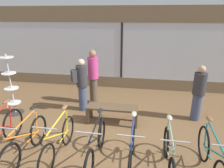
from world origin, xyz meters
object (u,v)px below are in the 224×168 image
Objects in this scene: bicycle_center at (96,146)px; customer_mid_floor at (82,83)px; customer_near_rack at (93,76)px; bicycle_center_left at (59,141)px; bicycle_left at (26,142)px; accessory_rack at (12,90)px; customer_by_window at (198,92)px; bicycle_far_right at (211,159)px; bicycle_right at (169,155)px; bicycle_center_right at (132,150)px; display_bench at (112,109)px.

bicycle_center is 2.51m from customer_mid_floor.
customer_mid_floor is (-0.22, -0.56, -0.08)m from customer_near_rack.
bicycle_center is at bearing -0.28° from bicycle_center_left.
customer_mid_floor is at bearing 78.84° from bicycle_left.
accessory_rack is 1.12× the size of customer_mid_floor.
customer_by_window is (3.87, 2.33, 0.45)m from bicycle_left.
bicycle_far_right is 4.14m from customer_near_rack.
bicycle_center_left is 0.97× the size of bicycle_far_right.
bicycle_center_left reaches higher than bicycle_right.
bicycle_far_right is at bearing -44.19° from customer_near_rack.
accessory_rack is 2.49m from customer_near_rack.
display_bench is at bearing 111.73° from bicycle_center_right.
bicycle_far_right is 1.28× the size of display_bench.
bicycle_center_right is 0.92× the size of accessory_rack.
display_bench is 0.87× the size of customer_by_window.
customer_near_rack reaches higher than bicycle_left.
bicycle_center_left is 2.86m from customer_near_rack.
accessory_rack is 1.01× the size of customer_near_rack.
bicycle_center_right is at bearing -179.80° from bicycle_right.
bicycle_left is 2.48m from customer_mid_floor.
bicycle_center is 3.28m from customer_by_window.
bicycle_far_right reaches higher than bicycle_center_left.
bicycle_center is at bearing -66.07° from customer_mid_floor.
bicycle_right is 2.48m from customer_by_window.
bicycle_center_left is 1.24× the size of display_bench.
customer_mid_floor is at bearing 144.02° from bicycle_far_right.
customer_near_rack reaches higher than customer_mid_floor.
display_bench is (-1.36, 1.64, 0.04)m from bicycle_right.
accessory_rack is (-2.18, 1.68, 0.37)m from bicycle_center_left.
customer_by_window is at bearing 31.03° from bicycle_left.
accessory_rack reaches higher than bicycle_right.
customer_by_window is at bearing 84.12° from bicycle_far_right.
bicycle_center_left reaches higher than bicycle_center.
bicycle_center_right is at bearing -126.98° from customer_by_window.
bicycle_center_right reaches higher than bicycle_right.
bicycle_far_right is at bearing -1.14° from bicycle_center_left.
bicycle_far_right reaches higher than bicycle_right.
bicycle_left and bicycle_center_right have the same top height.
bicycle_center_right is 1.77m from display_bench.
bicycle_left is 0.98× the size of bicycle_far_right.
customer_by_window is (0.98, 2.23, 0.47)m from bicycle_right.
bicycle_center is 1.01× the size of bicycle_center_right.
accessory_rack reaches higher than bicycle_center_right.
bicycle_right reaches higher than bicycle_center.
accessory_rack is at bearing 150.57° from bicycle_center.
bicycle_center_right is 1.45m from bicycle_far_right.
customer_mid_floor is (-0.19, 2.24, 0.50)m from bicycle_center_left.
bicycle_right is (0.70, 0.00, -0.02)m from bicycle_center_right.
bicycle_far_right reaches higher than bicycle_center_right.
bicycle_left is at bearing -148.97° from customer_by_window.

